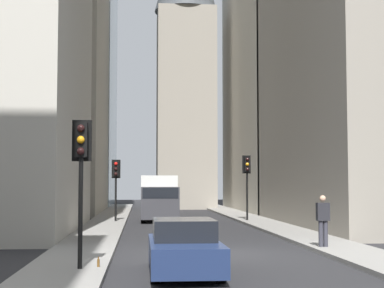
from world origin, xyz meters
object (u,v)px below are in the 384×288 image
object	(u,v)px
traffic_light_midblock	(116,176)
pedestrian	(323,219)
traffic_light_far_junction	(247,172)
traffic_light_foreground	(81,158)
delivery_truck	(159,198)
discarded_bottle	(98,263)
sedan_navy	(184,248)

from	to	relation	value
traffic_light_midblock	pedestrian	xyz separation A→B (m)	(-15.12, -7.85, -1.68)
traffic_light_far_junction	traffic_light_foreground	bearing A→B (deg)	158.39
delivery_truck	discarded_bottle	world-z (taller)	delivery_truck
pedestrian	discarded_bottle	size ratio (longest dim) A/B	6.64
delivery_truck	pedestrian	size ratio (longest dim) A/B	3.61
sedan_navy	discarded_bottle	world-z (taller)	sedan_navy
pedestrian	traffic_light_far_junction	bearing A→B (deg)	-0.24
traffic_light_midblock	traffic_light_far_junction	distance (m)	7.93
sedan_navy	discarded_bottle	xyz separation A→B (m)	(0.56, 2.24, -0.42)
traffic_light_far_junction	discarded_bottle	xyz separation A→B (m)	(-19.89, 7.54, -2.78)
sedan_navy	traffic_light_far_junction	bearing A→B (deg)	-14.54
sedan_navy	traffic_light_midblock	world-z (taller)	traffic_light_midblock
traffic_light_far_junction	discarded_bottle	distance (m)	21.45
delivery_truck	traffic_light_foreground	bearing A→B (deg)	173.09
sedan_navy	traffic_light_foreground	world-z (taller)	traffic_light_foreground
delivery_truck	sedan_navy	distance (m)	22.49
delivery_truck	discarded_bottle	distance (m)	22.06
traffic_light_foreground	pedestrian	world-z (taller)	traffic_light_foreground
traffic_light_midblock	pedestrian	bearing A→B (deg)	-152.57
sedan_navy	traffic_light_midblock	distance (m)	20.40
delivery_truck	traffic_light_midblock	xyz separation A→B (m)	(-2.36, 2.61, 1.34)
traffic_light_far_junction	pedestrian	distance (m)	15.58
sedan_navy	pedestrian	distance (m)	7.25
traffic_light_foreground	traffic_light_midblock	bearing A→B (deg)	-0.24
sedan_navy	traffic_light_midblock	xyz separation A→B (m)	(20.12, 2.61, 2.13)
sedan_navy	traffic_light_midblock	bearing A→B (deg)	7.40
delivery_truck	traffic_light_far_junction	bearing A→B (deg)	-110.86
traffic_light_foreground	traffic_light_midblock	xyz separation A→B (m)	(19.86, -0.08, -0.20)
traffic_light_foreground	traffic_light_midblock	size ratio (longest dim) A/B	1.07
delivery_truck	sedan_navy	size ratio (longest dim) A/B	1.50
sedan_navy	traffic_light_foreground	distance (m)	3.58
delivery_truck	traffic_light_far_junction	world-z (taller)	traffic_light_far_junction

